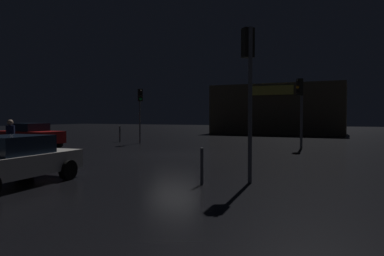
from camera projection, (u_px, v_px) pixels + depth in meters
The scene contains 10 objects.
ground_plane at pixel (174, 155), 17.67m from camera, with size 120.00×120.00×0.00m, color black.
store_building at pixel (278, 109), 40.04m from camera, with size 14.58×6.39×5.58m.
traffic_signal_main at pixel (140, 102), 25.18m from camera, with size 0.42×0.42×3.96m.
traffic_signal_cross_left at pixel (300, 100), 21.03m from camera, with size 0.41×0.43×4.25m.
traffic_signal_cross_right at pixel (248, 68), 10.12m from camera, with size 0.42×0.42×4.53m.
car_near at pixel (30, 135), 21.23m from camera, with size 4.28×2.14×1.55m.
car_far at pixel (9, 161), 9.66m from camera, with size 2.22×4.28×1.41m.
pedestrian at pixel (10, 138), 14.18m from camera, with size 0.43×0.43×1.82m.
bollard_kerb_a at pixel (202, 166), 9.91m from camera, with size 0.09×0.09×1.05m, color #595B60.
bollard_kerb_b at pixel (120, 134), 26.94m from camera, with size 0.13×0.13×1.22m, color #595B60.
Camera 1 is at (8.23, -15.61, 1.94)m, focal length 32.42 mm.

